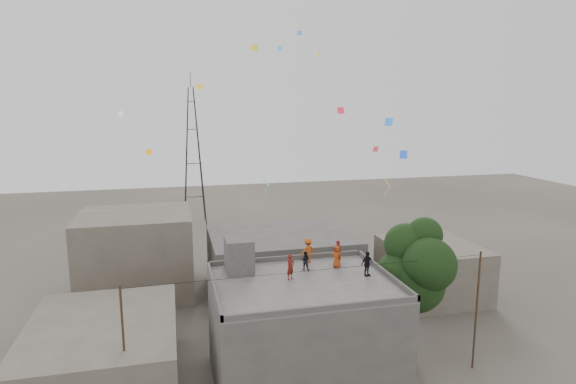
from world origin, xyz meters
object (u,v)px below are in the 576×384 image
object	(u,v)px
tree	(418,268)
stair_head_box	(239,255)
person_red_adult	(337,252)
transmission_tower	(193,156)
person_dark_adult	(367,264)

from	to	relation	value
tree	stair_head_box	bearing A→B (deg)	169.26
person_red_adult	transmission_tower	bearing A→B (deg)	-86.45
person_red_adult	person_dark_adult	size ratio (longest dim) A/B	1.01
tree	transmission_tower	world-z (taller)	transmission_tower
transmission_tower	stair_head_box	bearing A→B (deg)	-88.77
tree	person_red_adult	size ratio (longest dim) A/B	6.25
stair_head_box	person_red_adult	xyz separation A→B (m)	(6.16, 0.08, -0.27)
tree	person_dark_adult	distance (m)	3.63
person_dark_adult	stair_head_box	bearing A→B (deg)	140.39
transmission_tower	person_dark_adult	distance (m)	40.73
transmission_tower	person_red_adult	distance (m)	38.03
transmission_tower	person_dark_adult	xyz separation A→B (m)	(7.85, -39.90, -2.24)
stair_head_box	transmission_tower	world-z (taller)	transmission_tower
stair_head_box	person_dark_adult	distance (m)	7.48
tree	transmission_tower	bearing A→B (deg)	106.09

